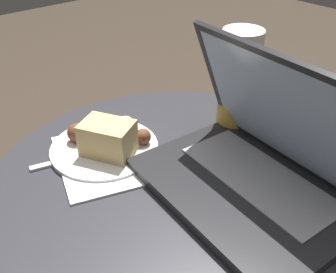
% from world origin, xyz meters
% --- Properties ---
extents(table, '(0.65, 0.65, 0.53)m').
position_xyz_m(table, '(0.00, 0.00, 0.39)').
color(table, '#515156').
rests_on(table, ground_plane).
extents(napkin, '(0.23, 0.20, 0.00)m').
position_xyz_m(napkin, '(-0.14, -0.07, 0.53)').
color(napkin, white).
rests_on(napkin, table).
extents(laptop, '(0.35, 0.26, 0.23)m').
position_xyz_m(laptop, '(0.09, 0.07, 0.58)').
color(laptop, '#232326').
rests_on(laptop, table).
extents(beer_glass, '(0.07, 0.07, 0.20)m').
position_xyz_m(beer_glass, '(-0.06, 0.19, 0.63)').
color(beer_glass, gold).
rests_on(beer_glass, table).
extents(snack_plate, '(0.20, 0.20, 0.07)m').
position_xyz_m(snack_plate, '(-0.15, -0.05, 0.55)').
color(snack_plate, silver).
rests_on(snack_plate, table).
extents(fork, '(0.07, 0.18, 0.00)m').
position_xyz_m(fork, '(-0.16, -0.07, 0.53)').
color(fork, silver).
rests_on(fork, table).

